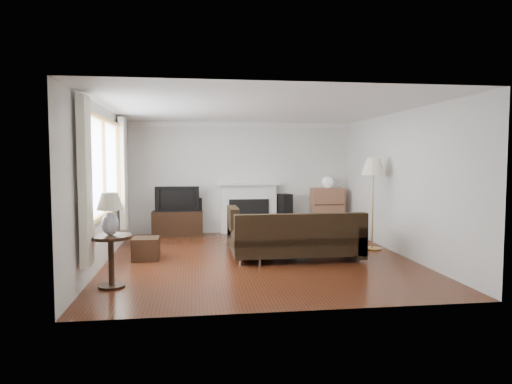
{
  "coord_description": "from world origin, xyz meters",
  "views": [
    {
      "loc": [
        -1.07,
        -7.56,
        1.67
      ],
      "look_at": [
        0.0,
        0.3,
        1.1
      ],
      "focal_mm": 32.0,
      "sensor_mm": 36.0,
      "label": 1
    }
  ],
  "objects": [
    {
      "name": "floor_lamp",
      "position": [
        2.19,
        0.42,
        0.85
      ],
      "size": [
        0.56,
        0.56,
        1.7
      ],
      "primitive_type": "cube",
      "rotation": [
        0.0,
        0.0,
        -0.35
      ],
      "color": "#B99340",
      "rests_on": "ground"
    },
    {
      "name": "sectional_sofa",
      "position": [
        0.62,
        -0.21,
        0.38
      ],
      "size": [
        2.33,
        1.71,
        0.75
      ],
      "primitive_type": "cube",
      "color": "black",
      "rests_on": "ground"
    },
    {
      "name": "speaker_right",
      "position": [
        0.97,
        2.54,
        0.44
      ],
      "size": [
        0.33,
        0.36,
        0.89
      ],
      "primitive_type": "cube",
      "rotation": [
        0.0,
        0.0,
        0.34
      ],
      "color": "black",
      "rests_on": "ground"
    },
    {
      "name": "footstool",
      "position": [
        -1.88,
        0.13,
        0.18
      ],
      "size": [
        0.44,
        0.44,
        0.37
      ],
      "primitive_type": "cube",
      "rotation": [
        0.0,
        0.0,
        -0.01
      ],
      "color": "black",
      "rests_on": "ground"
    },
    {
      "name": "bookshelf",
      "position": [
        1.96,
        2.53,
        0.51
      ],
      "size": [
        0.74,
        0.35,
        1.01
      ],
      "primitive_type": "cube",
      "color": "#915E43",
      "rests_on": "ground"
    },
    {
      "name": "speaker_left",
      "position": [
        -1.05,
        2.55,
        0.41
      ],
      "size": [
        0.31,
        0.33,
        0.82
      ],
      "primitive_type": "cube",
      "rotation": [
        0.0,
        0.0,
        0.34
      ],
      "color": "black",
      "rests_on": "ground"
    },
    {
      "name": "fireplace",
      "position": [
        0.15,
        2.64,
        0.57
      ],
      "size": [
        1.4,
        0.26,
        1.15
      ],
      "primitive_type": "cube",
      "color": "white",
      "rests_on": "room"
    },
    {
      "name": "globe_lamp",
      "position": [
        1.96,
        2.53,
        1.14
      ],
      "size": [
        0.26,
        0.26,
        0.26
      ],
      "primitive_type": "sphere",
      "color": "white",
      "rests_on": "bookshelf"
    },
    {
      "name": "room",
      "position": [
        0.0,
        0.0,
        1.25
      ],
      "size": [
        5.1,
        5.6,
        2.54
      ],
      "color": "#4B2010",
      "rests_on": "ground"
    },
    {
      "name": "table_lamp",
      "position": [
        -2.15,
        -1.51,
        0.96
      ],
      "size": [
        0.34,
        0.34,
        0.55
      ],
      "primitive_type": "cube",
      "color": "silver",
      "rests_on": "side_table"
    },
    {
      "name": "tv_stand",
      "position": [
        -1.43,
        2.48,
        0.27
      ],
      "size": [
        1.09,
        0.49,
        0.54
      ],
      "primitive_type": "cube",
      "color": "black",
      "rests_on": "ground"
    },
    {
      "name": "curtain_near",
      "position": [
        -2.4,
        -1.72,
        1.4
      ],
      "size": [
        0.1,
        0.35,
        2.1
      ],
      "primitive_type": "cube",
      "color": "white",
      "rests_on": "room"
    },
    {
      "name": "curtain_far",
      "position": [
        -2.4,
        1.32,
        1.4
      ],
      "size": [
        0.1,
        0.35,
        2.1
      ],
      "primitive_type": "cube",
      "color": "white",
      "rests_on": "room"
    },
    {
      "name": "side_table",
      "position": [
        -2.15,
        -1.51,
        0.34
      ],
      "size": [
        0.55,
        0.55,
        0.69
      ],
      "primitive_type": "cube",
      "color": "black",
      "rests_on": "ground"
    },
    {
      "name": "window",
      "position": [
        -2.45,
        -0.2,
        1.55
      ],
      "size": [
        0.12,
        2.74,
        1.54
      ],
      "primitive_type": "cube",
      "color": "olive",
      "rests_on": "room"
    },
    {
      "name": "coffee_table",
      "position": [
        0.8,
        1.0,
        0.24
      ],
      "size": [
        1.31,
        0.87,
        0.47
      ],
      "primitive_type": "cube",
      "rotation": [
        0.0,
        0.0,
        0.18
      ],
      "color": "brown",
      "rests_on": "ground"
    },
    {
      "name": "television",
      "position": [
        -1.43,
        2.48,
        0.81
      ],
      "size": [
        0.94,
        0.12,
        0.54
      ],
      "primitive_type": "imported",
      "color": "black",
      "rests_on": "tv_stand"
    }
  ]
}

